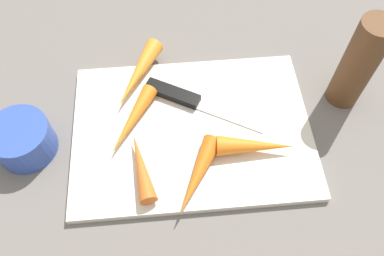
# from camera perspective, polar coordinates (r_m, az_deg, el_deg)

# --- Properties ---
(ground_plane) EXTENTS (1.40, 1.40, 0.00)m
(ground_plane) POSITION_cam_1_polar(r_m,az_deg,el_deg) (0.60, 0.00, -0.59)
(ground_plane) COLOR slate
(cutting_board) EXTENTS (0.36, 0.26, 0.01)m
(cutting_board) POSITION_cam_1_polar(r_m,az_deg,el_deg) (0.60, 0.00, -0.30)
(cutting_board) COLOR silver
(cutting_board) RESTS_ON ground_plane
(knife) EXTENTS (0.18, 0.11, 0.01)m
(knife) POSITION_cam_1_polar(r_m,az_deg,el_deg) (0.62, -1.75, 4.65)
(knife) COLOR #B7B7BC
(knife) RESTS_ON cutting_board
(carrot_medium) EXTENTS (0.08, 0.12, 0.03)m
(carrot_medium) POSITION_cam_1_polar(r_m,az_deg,el_deg) (0.54, 0.99, -6.90)
(carrot_medium) COLOR orange
(carrot_medium) RESTS_ON cutting_board
(carrot_longest) EXTENTS (0.09, 0.13, 0.03)m
(carrot_longest) POSITION_cam_1_polar(r_m,az_deg,el_deg) (0.64, -7.94, 7.80)
(carrot_longest) COLOR orange
(carrot_longest) RESTS_ON cutting_board
(carrot_long) EXTENTS (0.08, 0.12, 0.02)m
(carrot_long) POSITION_cam_1_polar(r_m,az_deg,el_deg) (0.59, -8.80, 1.10)
(carrot_long) COLOR orange
(carrot_long) RESTS_ON cutting_board
(carrot_short) EXTENTS (0.11, 0.04, 0.03)m
(carrot_short) POSITION_cam_1_polar(r_m,az_deg,el_deg) (0.57, 9.31, -2.61)
(carrot_short) COLOR orange
(carrot_short) RESTS_ON cutting_board
(carrot_shortest) EXTENTS (0.04, 0.11, 0.02)m
(carrot_shortest) POSITION_cam_1_polar(r_m,az_deg,el_deg) (0.55, -7.49, -5.60)
(carrot_shortest) COLOR orange
(carrot_shortest) RESTS_ON cutting_board
(small_bowl) EXTENTS (0.09, 0.09, 0.05)m
(small_bowl) POSITION_cam_1_polar(r_m,az_deg,el_deg) (0.62, -23.53, -1.55)
(small_bowl) COLOR #3351B2
(small_bowl) RESTS_ON ground_plane
(pepper_grinder) EXTENTS (0.05, 0.05, 0.16)m
(pepper_grinder) POSITION_cam_1_polar(r_m,az_deg,el_deg) (0.63, 23.19, 8.60)
(pepper_grinder) COLOR brown
(pepper_grinder) RESTS_ON ground_plane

